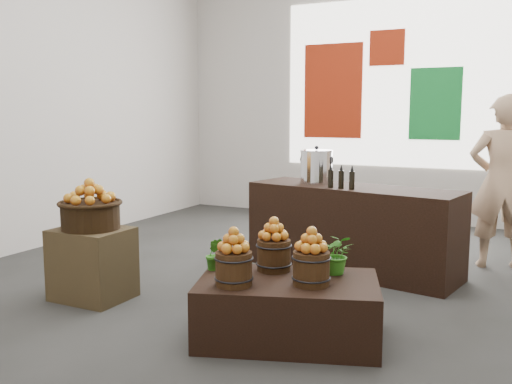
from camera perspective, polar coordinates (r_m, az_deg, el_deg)
The scene contains 22 objects.
ground at distance 5.56m, azimuth 1.59°, elevation -8.56°, with size 7.00×7.00×0.00m, color #31312F.
back_wall at distance 8.64m, azimuth 11.61°, elevation 10.57°, with size 6.00×0.04×4.00m, color #BCB5AD.
back_opening at distance 8.55m, azimuth 13.55°, elevation 10.55°, with size 3.20×0.02×2.40m, color white.
deco_red_left at distance 8.78m, azimuth 7.69°, elevation 9.96°, with size 0.90×0.04×1.40m, color #9A230B.
deco_green_right at distance 8.41m, azimuth 17.49°, elevation 8.40°, with size 0.70×0.04×1.00m, color #137E2F.
deco_red_upper at distance 8.60m, azimuth 12.97°, elevation 13.89°, with size 0.50×0.04×0.50m, color #9A230B.
crate at distance 5.08m, azimuth -16.03°, elevation -6.91°, with size 0.61×0.50×0.61m, color #503E25.
wicker_basket at distance 4.99m, azimuth -16.21°, elevation -2.31°, with size 0.49×0.49×0.22m, color black.
apples_in_basket at distance 4.96m, azimuth -16.31°, elevation 0.10°, with size 0.38×0.38×0.20m, color maroon, non-canonical shape.
display_table at distance 4.07m, azimuth 3.21°, elevation -11.65°, with size 1.24×0.76×0.43m, color black.
apple_bucket_front_left at distance 3.85m, azimuth -2.23°, elevation -7.67°, with size 0.25×0.25×0.23m, color #371F0F.
apples_in_bucket_front_left at distance 3.80m, azimuth -2.25°, elevation -4.80°, with size 0.19×0.19×0.17m, color maroon, non-canonical shape.
apple_bucket_front_right at distance 3.87m, azimuth 5.54°, elevation -7.61°, with size 0.25×0.25×0.23m, color #371F0F.
apples_in_bucket_front_right at distance 3.82m, azimuth 5.58°, elevation -4.76°, with size 0.19×0.19×0.17m, color maroon, non-canonical shape.
apple_bucket_rear at distance 4.20m, azimuth 1.79°, elevation -6.33°, with size 0.25×0.25×0.23m, color #371F0F.
apples_in_bucket_rear at distance 4.16m, azimuth 1.81°, elevation -3.69°, with size 0.19×0.19×0.17m, color maroon, non-canonical shape.
herb_garnish_right at distance 4.14m, azimuth 8.09°, elevation -6.13°, with size 0.27×0.23×0.30m, color #286B16.
herb_garnish_left at distance 4.21m, azimuth -4.17°, elevation -6.20°, with size 0.13×0.11×0.24m, color #286B16.
counter at distance 5.77m, azimuth 9.64°, elevation -3.68°, with size 2.09×0.67×0.86m, color black.
stock_pot_left at distance 5.88m, azimuth 6.06°, elevation 2.43°, with size 0.32×0.32×0.32m, color silver.
oil_cruets at distance 5.50m, azimuth 8.78°, elevation 1.55°, with size 0.23×0.06×0.24m, color black, non-canonical shape.
shopper at distance 6.27m, azimuth 23.34°, elevation 0.90°, with size 0.64×0.42×1.76m, color tan.
Camera 1 is at (2.23, -4.84, 1.58)m, focal length 40.00 mm.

